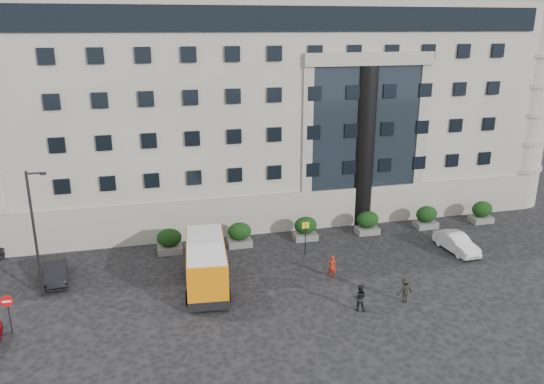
# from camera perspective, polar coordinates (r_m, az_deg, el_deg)

# --- Properties ---
(ground) EXTENTS (120.00, 120.00, 0.00)m
(ground) POSITION_cam_1_polar(r_m,az_deg,el_deg) (33.31, -3.00, -11.14)
(ground) COLOR black
(ground) RESTS_ON ground
(civic_building) EXTENTS (44.00, 24.00, 18.00)m
(civic_building) POSITION_cam_1_polar(r_m,az_deg,el_deg) (52.47, -1.39, 9.88)
(civic_building) COLOR gray
(civic_building) RESTS_ON ground
(entrance_column) EXTENTS (1.80, 1.80, 13.00)m
(entrance_column) POSITION_cam_1_polar(r_m,az_deg,el_deg) (43.79, 9.79, 4.78)
(entrance_column) COLOR black
(entrance_column) RESTS_ON ground
(hedge_a) EXTENTS (1.80, 1.26, 1.84)m
(hedge_a) POSITION_cam_1_polar(r_m,az_deg,el_deg) (39.52, -10.97, -5.18)
(hedge_a) COLOR #545452
(hedge_a) RESTS_ON ground
(hedge_b) EXTENTS (1.80, 1.26, 1.84)m
(hedge_b) POSITION_cam_1_polar(r_m,az_deg,el_deg) (40.05, -3.51, -4.57)
(hedge_b) COLOR #545452
(hedge_b) RESTS_ON ground
(hedge_c) EXTENTS (1.80, 1.26, 1.84)m
(hedge_c) POSITION_cam_1_polar(r_m,az_deg,el_deg) (41.24, 3.62, -3.90)
(hedge_c) COLOR #545452
(hedge_c) RESTS_ON ground
(hedge_d) EXTENTS (1.80, 1.26, 1.84)m
(hedge_d) POSITION_cam_1_polar(r_m,az_deg,el_deg) (43.02, 10.25, -3.23)
(hedge_d) COLOR #545452
(hedge_d) RESTS_ON ground
(hedge_e) EXTENTS (1.80, 1.26, 1.84)m
(hedge_e) POSITION_cam_1_polar(r_m,az_deg,el_deg) (45.34, 16.26, -2.59)
(hedge_e) COLOR #545452
(hedge_e) RESTS_ON ground
(hedge_f) EXTENTS (1.80, 1.26, 1.84)m
(hedge_f) POSITION_cam_1_polar(r_m,az_deg,el_deg) (48.10, 21.64, -1.98)
(hedge_f) COLOR #545452
(hedge_f) RESTS_ON ground
(street_lamp) EXTENTS (1.16, 0.18, 8.00)m
(street_lamp) POSITION_cam_1_polar(r_m,az_deg,el_deg) (34.39, -24.11, -3.79)
(street_lamp) COLOR #262628
(street_lamp) RESTS_ON ground
(bus_stop_sign) EXTENTS (0.50, 0.08, 2.52)m
(bus_stop_sign) POSITION_cam_1_polar(r_m,az_deg,el_deg) (38.21, 3.62, -4.39)
(bus_stop_sign) COLOR #262628
(bus_stop_sign) RESTS_ON ground
(no_entry_sign) EXTENTS (0.64, 0.16, 2.32)m
(no_entry_sign) POSITION_cam_1_polar(r_m,az_deg,el_deg) (32.06, -26.54, -11.00)
(no_entry_sign) COLOR #262628
(no_entry_sign) RESTS_ON ground
(minibus) EXTENTS (3.16, 7.22, 2.93)m
(minibus) POSITION_cam_1_polar(r_m,az_deg,el_deg) (34.06, -7.10, -7.54)
(minibus) COLOR orange
(minibus) RESTS_ON ground
(red_truck) EXTENTS (3.15, 5.22, 2.62)m
(red_truck) POSITION_cam_1_polar(r_m,az_deg,el_deg) (44.88, -23.09, -2.96)
(red_truck) COLOR maroon
(red_truck) RESTS_ON ground
(parked_car_b) EXTENTS (1.89, 4.11, 1.31)m
(parked_car_b) POSITION_cam_1_polar(r_m,az_deg,el_deg) (37.61, -22.25, -7.90)
(parked_car_b) COLOR black
(parked_car_b) RESTS_ON ground
(white_taxi) EXTENTS (1.71, 4.16, 1.34)m
(white_taxi) POSITION_cam_1_polar(r_m,az_deg,el_deg) (41.43, 19.23, -5.18)
(white_taxi) COLOR silver
(white_taxi) RESTS_ON ground
(pedestrian_a) EXTENTS (0.63, 0.49, 1.53)m
(pedestrian_a) POSITION_cam_1_polar(r_m,az_deg,el_deg) (35.50, 6.47, -7.95)
(pedestrian_a) COLOR #A52110
(pedestrian_a) RESTS_ON ground
(pedestrian_b) EXTENTS (1.00, 0.93, 1.64)m
(pedestrian_b) POSITION_cam_1_polar(r_m,az_deg,el_deg) (31.83, 9.42, -11.15)
(pedestrian_b) COLOR black
(pedestrian_b) RESTS_ON ground
(pedestrian_c) EXTENTS (1.09, 0.72, 1.57)m
(pedestrian_c) POSITION_cam_1_polar(r_m,az_deg,el_deg) (33.29, 14.12, -10.18)
(pedestrian_c) COLOR black
(pedestrian_c) RESTS_ON ground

